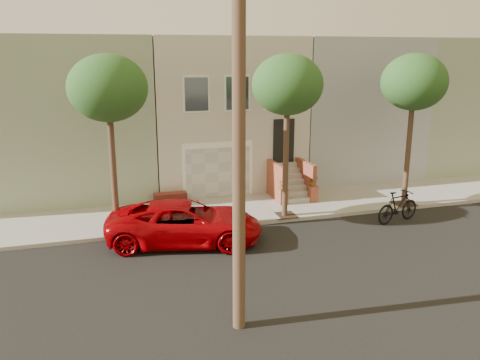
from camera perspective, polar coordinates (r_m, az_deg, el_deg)
name	(u,v)px	position (r m, az deg, el deg)	size (l,w,h in m)	color
ground	(300,260)	(16.10, 6.99, -9.20)	(90.00, 90.00, 0.00)	black
sidewalk	(250,209)	(20.76, 1.12, -3.34)	(40.00, 3.70, 0.15)	gray
house_row	(215,109)	(25.53, -2.86, 8.24)	(33.10, 11.70, 7.00)	#BFB5A3
tree_left	(108,89)	(17.40, -15.06, 10.12)	(2.70, 2.57, 6.30)	#2D2116
tree_mid	(288,86)	(18.76, 5.54, 10.83)	(2.70, 2.57, 6.30)	#2D2116
tree_right	(414,83)	(21.44, 19.54, 10.54)	(2.70, 2.57, 6.30)	#2D2116
pickup_truck	(185,223)	(17.21, -6.39, -4.93)	(2.46, 5.33, 1.48)	#9F0006
motorcycle	(398,207)	(20.16, 17.84, -2.95)	(0.60, 2.11, 1.27)	black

